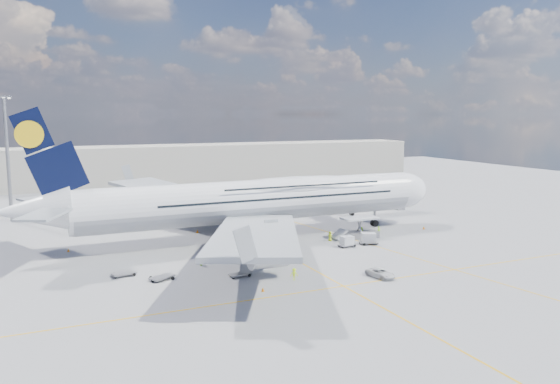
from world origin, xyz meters
name	(u,v)px	position (x,y,z in m)	size (l,w,h in m)	color
ground	(279,251)	(0.00, 0.00, 0.00)	(300.00, 300.00, 0.00)	gray
taxi_line_main	(279,251)	(0.00, 0.00, 0.01)	(0.25, 220.00, 0.01)	#DDA10B
taxi_line_cross	(343,286)	(0.00, -20.00, 0.01)	(120.00, 0.25, 0.01)	#DDA10B
taxi_line_diag	(325,231)	(14.00, 10.00, 0.01)	(0.25, 100.00, 0.01)	#DDA10B
airliner	(257,200)	(0.26, 10.00, 6.87)	(77.26, 79.15, 23.71)	white
jet_bridge	(365,184)	(29.81, 20.94, 6.85)	(18.80, 12.10, 8.50)	#B7B7BC
cargo_loader	(359,231)	(16.82, 2.89, 1.25)	(8.53, 3.20, 3.67)	silver
light_mast	(8,157)	(-40.00, 45.00, 13.21)	(3.00, 0.70, 25.50)	gray
terminal	(156,165)	(0.00, 95.00, 6.00)	(180.00, 16.00, 12.00)	#B2AD9E
tree_line	(229,157)	(40.00, 140.00, 4.00)	(160.00, 6.00, 8.00)	#193814
dolly_row_a	(124,274)	(-24.92, -3.89, 0.35)	(3.34, 2.18, 0.45)	gray
dolly_row_b	(229,254)	(-8.44, 0.43, 0.35)	(3.28, 2.02, 0.45)	gray
dolly_row_c	(240,274)	(-10.65, -10.64, 0.32)	(2.99, 1.83, 0.42)	gray
dolly_back	(162,277)	(-20.61, -7.72, 0.37)	(3.71, 3.13, 0.48)	gray
dolly_nose_far	(369,238)	(15.57, -2.24, 1.05)	(3.47, 2.67, 1.95)	gray
dolly_nose_near	(347,241)	(11.31, -2.23, 0.97)	(3.03, 1.89, 1.81)	gray
baggage_tug	(274,251)	(-1.93, -2.15, 0.72)	(2.86, 2.01, 1.63)	white
catering_truck_inner	(162,213)	(-12.07, 31.27, 1.96)	(7.43, 4.31, 4.16)	gray
catering_truck_outer	(101,202)	(-21.92, 49.55, 2.03)	(7.94, 6.10, 4.36)	gray
service_van	(380,273)	(6.48, -18.81, 0.61)	(2.01, 4.36, 1.21)	silver
crew_nose	(379,231)	(21.18, 2.94, 0.83)	(0.61, 0.40, 1.66)	#A5FA1A
crew_loader	(362,232)	(17.69, 3.16, 0.89)	(0.86, 0.67, 1.77)	#B5F81A
crew_wing	(201,259)	(-13.93, -3.11, 0.90)	(1.06, 0.44, 1.81)	#95E017
crew_van	(330,236)	(10.87, 2.64, 0.85)	(0.83, 0.54, 1.69)	#E0FA1A
crew_tug	(294,274)	(-4.68, -15.16, 0.83)	(1.07, 0.61, 1.65)	#CFFA1A
cone_nose	(424,228)	(32.05, 3.77, 0.31)	(0.50, 0.50, 0.64)	orange
cone_wing_left_inner	(197,231)	(-8.34, 18.45, 0.31)	(0.50, 0.50, 0.64)	orange
cone_wing_left_outer	(140,213)	(-14.69, 41.73, 0.26)	(0.42, 0.42, 0.53)	orange
cone_wing_right_inner	(255,263)	(-6.67, -6.12, 0.23)	(0.38, 0.38, 0.49)	orange
cone_wing_right_outer	(263,289)	(-10.21, -17.68, 0.25)	(0.41, 0.41, 0.52)	orange
cone_tail	(68,250)	(-31.01, 13.45, 0.25)	(0.41, 0.41, 0.52)	orange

